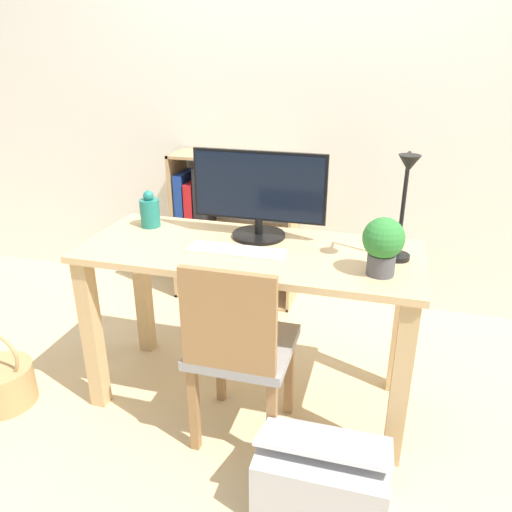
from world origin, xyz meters
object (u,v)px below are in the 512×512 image
(potted_plant, at_px, (383,243))
(storage_box, at_px, (321,479))
(vase, at_px, (150,211))
(desk_lamp, at_px, (404,198))
(bookshelf, at_px, (215,239))
(monitor, at_px, (259,192))
(chair, at_px, (239,347))
(basket, at_px, (2,383))
(keyboard, at_px, (237,251))

(potted_plant, distance_m, storage_box, 0.87)
(vase, bearing_deg, potted_plant, -13.57)
(desk_lamp, relative_size, bookshelf, 0.46)
(vase, height_order, bookshelf, bookshelf)
(storage_box, bearing_deg, monitor, 121.22)
(chair, bearing_deg, monitor, 88.49)
(desk_lamp, bearing_deg, potted_plant, -117.79)
(vase, height_order, basket, vase)
(storage_box, bearing_deg, basket, 173.12)
(keyboard, xyz_separation_m, desk_lamp, (0.64, 0.06, 0.26))
(monitor, xyz_separation_m, basket, (-1.11, -0.51, -0.87))
(monitor, distance_m, vase, 0.55)
(potted_plant, xyz_separation_m, basket, (-1.65, -0.24, -0.78))
(monitor, distance_m, chair, 0.67)
(monitor, height_order, storage_box, monitor)
(desk_lamp, bearing_deg, bookshelf, 138.96)
(desk_lamp, relative_size, basket, 1.14)
(potted_plant, distance_m, chair, 0.68)
(monitor, bearing_deg, keyboard, -100.39)
(storage_box, bearing_deg, chair, 146.52)
(vase, bearing_deg, monitor, 0.62)
(vase, relative_size, chair, 0.21)
(vase, bearing_deg, desk_lamp, -7.36)
(monitor, height_order, desk_lamp, desk_lamp)
(keyboard, height_order, storage_box, keyboard)
(vase, xyz_separation_m, desk_lamp, (1.13, -0.15, 0.19))
(keyboard, distance_m, desk_lamp, 0.69)
(bookshelf, bearing_deg, keyboard, -65.00)
(monitor, relative_size, chair, 0.70)
(chair, bearing_deg, vase, 136.76)
(keyboard, bearing_deg, bookshelf, 115.00)
(desk_lamp, relative_size, potted_plant, 1.98)
(vase, bearing_deg, storage_box, -35.74)
(bookshelf, bearing_deg, vase, -90.63)
(keyboard, bearing_deg, vase, 157.34)
(keyboard, height_order, desk_lamp, desk_lamp)
(chair, bearing_deg, keyboard, 102.07)
(chair, bearing_deg, storage_box, -39.51)
(monitor, distance_m, potted_plant, 0.61)
(basket, bearing_deg, vase, 41.10)
(vase, xyz_separation_m, basket, (-0.57, -0.50, -0.73))
(monitor, xyz_separation_m, keyboard, (-0.04, -0.21, -0.20))
(monitor, bearing_deg, chair, -85.47)
(vase, height_order, potted_plant, potted_plant)
(storage_box, bearing_deg, vase, 144.26)
(monitor, height_order, vase, monitor)
(vase, relative_size, potted_plant, 0.79)
(vase, relative_size, bookshelf, 0.18)
(desk_lamp, relative_size, storage_box, 0.93)
(desk_lamp, height_order, bookshelf, desk_lamp)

